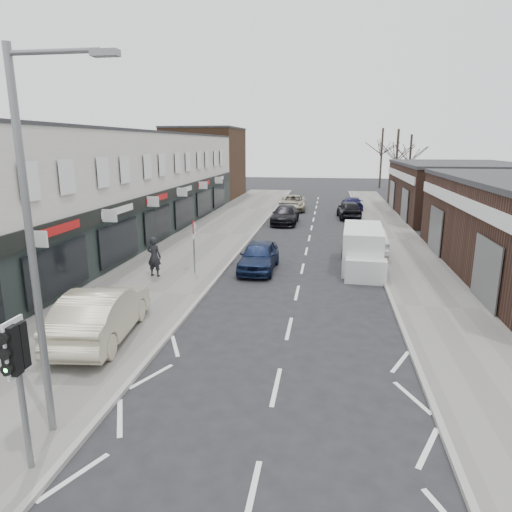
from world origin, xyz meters
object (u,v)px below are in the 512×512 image
at_px(street_lamp, 37,231).
at_px(parked_car_left_a, 259,256).
at_px(parked_car_right_b, 349,210).
at_px(pedestrian, 154,257).
at_px(sedan_on_pavement, 102,313).
at_px(parked_car_left_b, 285,215).
at_px(parked_car_left_c, 293,203).
at_px(parked_car_right_c, 352,204).
at_px(parked_car_right_a, 366,240).
at_px(white_van, 362,249).
at_px(traffic_light, 16,361).
at_px(warning_sign, 194,231).

bearing_deg(street_lamp, parked_car_left_a, 80.68).
bearing_deg(parked_car_right_b, street_lamp, 72.27).
bearing_deg(pedestrian, sedan_on_pavement, 105.85).
relative_size(pedestrian, parked_car_left_b, 0.39).
height_order(street_lamp, parked_car_left_c, street_lamp).
bearing_deg(parked_car_right_c, parked_car_right_a, 87.24).
distance_m(white_van, parked_car_left_b, 14.04).
bearing_deg(parked_car_right_a, street_lamp, 62.43).
bearing_deg(traffic_light, parked_car_right_a, 68.51).
bearing_deg(parked_car_right_b, traffic_light, 72.95).
bearing_deg(warning_sign, traffic_light, -86.90).
distance_m(parked_car_left_a, parked_car_left_b, 14.20).
relative_size(street_lamp, parked_car_left_b, 1.62).
height_order(parked_car_left_a, parked_car_right_c, parked_car_left_a).
bearing_deg(pedestrian, traffic_light, 108.93).
xyz_separation_m(warning_sign, parked_car_right_a, (8.66, 6.05, -1.39)).
height_order(parked_car_left_a, parked_car_right_a, parked_car_right_a).
xyz_separation_m(traffic_light, parked_car_left_c, (2.20, 37.43, -1.69)).
height_order(parked_car_right_a, parked_car_right_b, parked_car_right_a).
relative_size(parked_car_left_b, parked_car_right_b, 1.09).
relative_size(white_van, parked_car_left_c, 1.07).
relative_size(parked_car_left_c, parked_car_right_a, 1.06).
distance_m(white_van, parked_car_left_c, 21.52).
bearing_deg(traffic_light, parked_car_right_c, 78.34).
height_order(pedestrian, parked_car_right_b, pedestrian).
bearing_deg(parked_car_left_c, parked_car_left_a, -92.47).
relative_size(warning_sign, parked_car_left_b, 0.55).
distance_m(street_lamp, parked_car_right_c, 38.12).
relative_size(sedan_on_pavement, parked_car_right_b, 1.14).
relative_size(traffic_light, parked_car_left_a, 0.71).
bearing_deg(parked_car_right_b, parked_car_right_a, 87.71).
bearing_deg(traffic_light, pedestrian, 100.84).
relative_size(parked_car_left_a, parked_car_right_c, 0.97).
distance_m(street_lamp, parked_car_left_c, 36.50).
xyz_separation_m(street_lamp, warning_sign, (-0.63, 12.80, -2.42)).
relative_size(traffic_light, parked_car_right_b, 0.68).
height_order(traffic_light, sedan_on_pavement, traffic_light).
bearing_deg(street_lamp, pedestrian, 101.33).
height_order(white_van, pedestrian, white_van).
bearing_deg(parked_car_left_c, street_lamp, -96.14).
bearing_deg(pedestrian, street_lamp, 109.43).
height_order(street_lamp, parked_car_right_b, street_lamp).
bearing_deg(parked_car_left_b, parked_car_left_c, 90.87).
height_order(warning_sign, parked_car_left_c, warning_sign).
bearing_deg(pedestrian, white_van, -152.87).
bearing_deg(street_lamp, parked_car_right_b, 76.70).
distance_m(warning_sign, pedestrian, 2.26).
distance_m(parked_car_left_b, parked_car_right_a, 11.09).
distance_m(parked_car_left_b, parked_car_left_c, 7.85).
height_order(sedan_on_pavement, parked_car_right_c, sedan_on_pavement).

